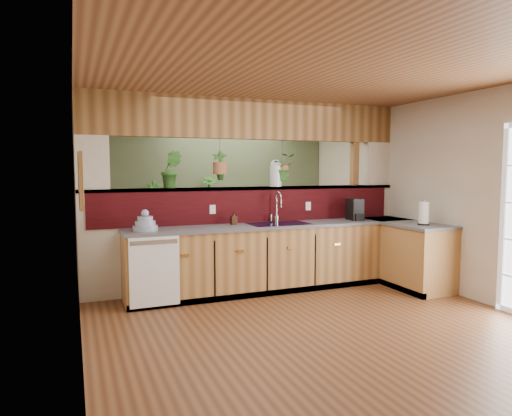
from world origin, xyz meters
name	(u,v)px	position (x,y,z in m)	size (l,w,h in m)	color
ground	(294,311)	(0.00, 0.00, 0.00)	(4.60, 7.00, 0.01)	#59331B
ceiling	(296,82)	(0.00, 0.00, 2.60)	(4.60, 7.00, 0.01)	brown
wall_back	(209,187)	(0.00, 3.50, 1.30)	(4.60, 0.02, 2.60)	beige
wall_left	(77,205)	(-2.30, 0.00, 1.30)	(0.02, 7.00, 2.60)	beige
wall_right	(451,195)	(2.30, 0.00, 1.30)	(0.02, 7.00, 2.60)	beige
pass_through_partition	(254,201)	(0.03, 1.35, 1.19)	(4.60, 0.21, 2.60)	beige
pass_through_ledge	(252,188)	(0.00, 1.35, 1.37)	(4.60, 0.21, 0.04)	brown
header_beam	(252,119)	(0.00, 1.35, 2.33)	(4.60, 0.15, 0.55)	brown
sage_backwall	(209,187)	(0.00, 3.48, 1.30)	(4.55, 0.02, 2.55)	#516041
countertop	(320,255)	(0.84, 0.87, 0.45)	(4.14, 1.52, 0.90)	olive
dishwasher	(155,271)	(-1.48, 0.66, 0.46)	(0.58, 0.03, 0.82)	white
navy_sink	(279,229)	(0.25, 0.98, 0.82)	(0.82, 0.50, 0.18)	black
framed_print	(81,181)	(-2.27, -0.80, 1.55)	(0.04, 0.35, 0.45)	olive
faucet	(277,206)	(0.30, 1.13, 1.13)	(0.19, 0.19, 0.43)	#B7B7B2
dish_stack	(145,224)	(-1.54, 0.93, 0.98)	(0.30, 0.30, 0.26)	#8A98B2
soap_dispenser	(234,218)	(-0.35, 1.11, 0.98)	(0.08, 0.08, 0.17)	#3B2415
coffee_maker	(355,210)	(1.46, 0.96, 1.04)	(0.17, 0.28, 0.31)	black
paper_towel	(424,214)	(1.98, 0.13, 1.05)	(0.15, 0.15, 0.33)	black
glass_jar	(276,173)	(0.37, 1.35, 1.58)	(0.17, 0.17, 0.38)	silver
ledge_plant_left	(171,169)	(-1.13, 1.35, 1.63)	(0.27, 0.22, 0.49)	#2A5B1F
hanging_plant_a	(220,156)	(-0.46, 1.35, 1.82)	(0.25, 0.21, 0.53)	brown
hanging_plant_b	(282,156)	(0.47, 1.35, 1.83)	(0.39, 0.35, 0.51)	brown
shelving_console	(191,233)	(-0.42, 3.25, 0.50)	(1.48, 0.39, 0.98)	black
shelf_plant_a	(154,193)	(-1.05, 3.25, 1.22)	(0.24, 0.16, 0.46)	#2A5B1F
shelf_plant_b	(209,191)	(-0.08, 3.25, 1.25)	(0.29, 0.29, 0.52)	#2A5B1F
floor_plant	(252,247)	(0.40, 2.37, 0.35)	(0.62, 0.54, 0.69)	#2A5B1F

